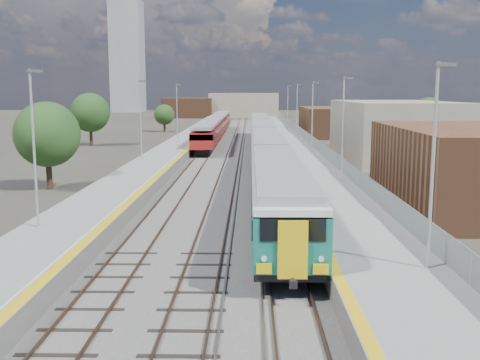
{
  "coord_description": "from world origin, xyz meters",
  "views": [
    {
      "loc": [
        0.02,
        -18.16,
        7.48
      ],
      "look_at": [
        -0.61,
        15.25,
        2.2
      ],
      "focal_mm": 42.0,
      "sensor_mm": 36.0,
      "label": 1
    }
  ],
  "objects": [
    {
      "name": "tree_a",
      "position": [
        -15.48,
        24.24,
        4.24
      ],
      "size": [
        4.97,
        4.97,
        6.74
      ],
      "color": "#382619",
      "rests_on": "ground"
    },
    {
      "name": "platform_left",
      "position": [
        -9.05,
        52.49,
        0.52
      ],
      "size": [
        4.3,
        155.0,
        8.52
      ],
      "color": "slate",
      "rests_on": "ground"
    },
    {
      "name": "ballast_bed",
      "position": [
        -2.25,
        52.5,
        0.03
      ],
      "size": [
        10.5,
        155.0,
        0.06
      ],
      "primitive_type": "cube",
      "color": "#565451",
      "rests_on": "ground"
    },
    {
      "name": "red_train",
      "position": [
        -5.5,
        71.52,
        2.01
      ],
      "size": [
        2.69,
        54.62,
        3.4
      ],
      "color": "black",
      "rests_on": "ground"
    },
    {
      "name": "ground",
      "position": [
        0.0,
        50.0,
        0.0
      ],
      "size": [
        320.0,
        320.0,
        0.0
      ],
      "primitive_type": "plane",
      "color": "#47443A",
      "rests_on": "ground"
    },
    {
      "name": "tracks",
      "position": [
        -1.65,
        54.18,
        0.11
      ],
      "size": [
        8.96,
        160.0,
        0.17
      ],
      "color": "#4C3323",
      "rests_on": "ground"
    },
    {
      "name": "buildings",
      "position": [
        -18.12,
        138.6,
        10.7
      ],
      "size": [
        72.0,
        185.5,
        40.0
      ],
      "color": "brown",
      "rests_on": "ground"
    },
    {
      "name": "green_train",
      "position": [
        1.5,
        40.67,
        2.22
      ],
      "size": [
        2.86,
        79.75,
        3.15
      ],
      "color": "black",
      "rests_on": "ground"
    },
    {
      "name": "tree_c",
      "position": [
        -16.03,
        86.42,
        3.22
      ],
      "size": [
        3.78,
        3.78,
        5.12
      ],
      "color": "#382619",
      "rests_on": "ground"
    },
    {
      "name": "platform_right",
      "position": [
        5.28,
        52.49,
        0.54
      ],
      "size": [
        4.7,
        155.0,
        8.52
      ],
      "color": "slate",
      "rests_on": "ground"
    },
    {
      "name": "tree_d",
      "position": [
        23.65,
        57.38,
        4.23
      ],
      "size": [
        4.96,
        4.96,
        6.72
      ],
      "color": "#382619",
      "rests_on": "ground"
    },
    {
      "name": "tree_b",
      "position": [
        -22.17,
        59.41,
        4.59
      ],
      "size": [
        5.38,
        5.38,
        7.29
      ],
      "color": "#382619",
      "rests_on": "ground"
    }
  ]
}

